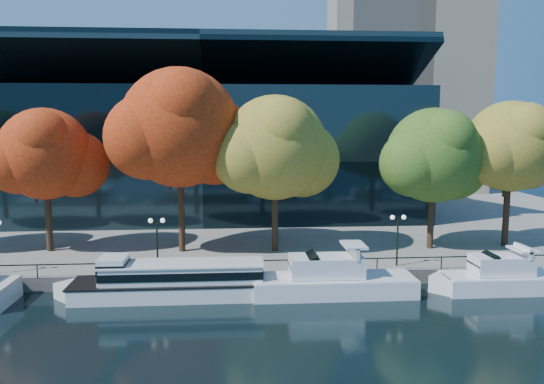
{
  "coord_description": "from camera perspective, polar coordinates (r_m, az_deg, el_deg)",
  "views": [
    {
      "loc": [
        -0.81,
        -35.05,
        12.2
      ],
      "look_at": [
        2.37,
        8.0,
        6.45
      ],
      "focal_mm": 35.0,
      "sensor_mm": 36.0,
      "label": 1
    }
  ],
  "objects": [
    {
      "name": "lamp_1",
      "position": [
        40.8,
        -12.28,
        -4.22
      ],
      "size": [
        1.26,
        0.36,
        4.03
      ],
      "color": "black",
      "rests_on": "promenade"
    },
    {
      "name": "cruiser_far",
      "position": [
        42.09,
        23.39,
        -8.39
      ],
      "size": [
        10.33,
        2.86,
        3.37
      ],
      "color": "white",
      "rests_on": "ground"
    },
    {
      "name": "tree_1",
      "position": [
        49.21,
        -23.06,
        3.59
      ],
      "size": [
        9.8,
        8.03,
        12.39
      ],
      "color": "black",
      "rests_on": "promenade"
    },
    {
      "name": "promenade",
      "position": [
        72.38,
        -3.53,
        -1.74
      ],
      "size": [
        90.0,
        67.08,
        1.0
      ],
      "color": "slate",
      "rests_on": "ground"
    },
    {
      "name": "tree_5",
      "position": [
        51.74,
        24.42,
        4.31
      ],
      "size": [
        10.05,
        8.24,
        13.05
      ],
      "color": "black",
      "rests_on": "promenade"
    },
    {
      "name": "tree_4",
      "position": [
        48.45,
        17.18,
        3.58
      ],
      "size": [
        10.33,
        8.47,
        12.41
      ],
      "color": "black",
      "rests_on": "promenade"
    },
    {
      "name": "ground",
      "position": [
        37.12,
        -2.8,
        -11.61
      ],
      "size": [
        160.0,
        160.0,
        0.0
      ],
      "primitive_type": "plane",
      "color": "black",
      "rests_on": "ground"
    },
    {
      "name": "tour_boat",
      "position": [
        38.09,
        -10.86,
        -9.24
      ],
      "size": [
        15.65,
        3.49,
        2.97
      ],
      "color": "silver",
      "rests_on": "ground"
    },
    {
      "name": "convention_building",
      "position": [
        67.02,
        -6.97,
        4.36
      ],
      "size": [
        50.0,
        24.57,
        21.43
      ],
      "color": "black",
      "rests_on": "ground"
    },
    {
      "name": "railing",
      "position": [
        39.66,
        -2.94,
        -7.42
      ],
      "size": [
        88.2,
        0.08,
        0.99
      ],
      "color": "black",
      "rests_on": "promenade"
    },
    {
      "name": "tree_3",
      "position": [
        45.25,
        0.58,
        4.55
      ],
      "size": [
        11.19,
        9.17,
        13.48
      ],
      "color": "black",
      "rests_on": "promenade"
    },
    {
      "name": "cruiser_near",
      "position": [
        38.11,
        5.92,
        -9.33
      ],
      "size": [
        12.68,
        3.27,
        3.67
      ],
      "color": "white",
      "rests_on": "ground"
    },
    {
      "name": "lamp_2",
      "position": [
        42.35,
        13.38,
        -3.82
      ],
      "size": [
        1.26,
        0.36,
        4.03
      ],
      "color": "black",
      "rests_on": "promenade"
    },
    {
      "name": "tree_2",
      "position": [
        45.73,
        -9.65,
        6.57
      ],
      "size": [
        12.7,
        10.41,
        15.77
      ],
      "color": "black",
      "rests_on": "promenade"
    }
  ]
}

